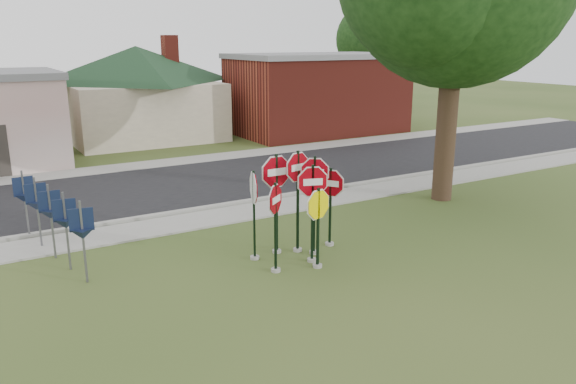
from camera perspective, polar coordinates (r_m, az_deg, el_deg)
ground at (r=13.80m, az=3.49°, el=-8.47°), size 120.00×120.00×0.00m
sidewalk_near at (r=18.31m, az=-6.14°, el=-2.38°), size 60.00×1.60×0.06m
road at (r=22.34m, az=-10.94°, el=0.64°), size 60.00×7.00×0.04m
sidewalk_far at (r=26.33m, az=-14.12°, el=2.68°), size 60.00×1.60×0.06m
curb at (r=19.18m, az=-7.39°, el=-1.48°), size 60.00×0.20×0.14m
stop_sign_center at (r=14.08m, az=2.50°, el=-0.76°), size 1.04×0.34×2.66m
stop_sign_yellow at (r=13.82m, az=3.08°, el=-2.69°), size 1.03×0.26×2.17m
stop_sign_left at (r=13.50m, az=-1.29°, el=-2.47°), size 0.81×0.64×2.36m
stop_sign_right at (r=14.59m, az=2.71°, el=0.04°), size 0.84×0.62×2.76m
stop_sign_back_right at (r=14.73m, az=1.01°, el=0.62°), size 1.07×0.26×2.88m
stop_sign_back_left at (r=14.63m, az=-1.18°, el=0.41°), size 1.18×0.24×2.82m
stop_sign_far_right at (r=15.32m, az=4.34°, el=-0.48°), size 0.58×0.89×2.31m
stop_sign_far_left at (r=14.28m, az=-3.49°, el=-1.06°), size 0.32×1.08×2.49m
route_sign_row at (r=15.65m, az=-22.97°, el=-2.02°), size 1.43×4.63×2.00m
building_house at (r=33.76m, az=-15.06°, el=11.50°), size 11.60×11.60×6.20m
building_brick at (r=34.83m, az=3.00°, el=10.03°), size 10.20×6.20×4.75m
bg_tree_right at (r=46.65m, az=8.45°, el=15.11°), size 5.60×5.60×8.40m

